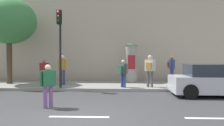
# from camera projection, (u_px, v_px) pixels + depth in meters

# --- Properties ---
(ground_plane) EXTENTS (80.00, 80.00, 0.00)m
(ground_plane) POSITION_uv_depth(u_px,v_px,m) (79.00, 117.00, 6.48)
(ground_plane) COLOR #38383A
(sidewalk_curb) EXTENTS (36.00, 4.00, 0.15)m
(sidewalk_curb) POSITION_uv_depth(u_px,v_px,m) (101.00, 85.00, 13.47)
(sidewalk_curb) COLOR gray
(sidewalk_curb) RESTS_ON ground_plane
(lane_markings) EXTENTS (25.80, 0.16, 0.01)m
(lane_markings) POSITION_uv_depth(u_px,v_px,m) (79.00, 117.00, 6.48)
(lane_markings) COLOR silver
(lane_markings) RESTS_ON ground_plane
(building_backdrop) EXTENTS (36.00, 5.00, 9.70)m
(building_backdrop) POSITION_uv_depth(u_px,v_px,m) (106.00, 22.00, 18.37)
(building_backdrop) COLOR #B7A893
(building_backdrop) RESTS_ON ground_plane
(traffic_light) EXTENTS (0.24, 0.45, 4.17)m
(traffic_light) POSITION_uv_depth(u_px,v_px,m) (60.00, 36.00, 11.74)
(traffic_light) COLOR black
(traffic_light) RESTS_ON sidewalk_curb
(poster_column) EXTENTS (0.88, 0.88, 2.66)m
(poster_column) POSITION_uv_depth(u_px,v_px,m) (131.00, 62.00, 14.51)
(poster_column) COLOR gray
(poster_column) RESTS_ON sidewalk_curb
(street_tree) EXTENTS (3.39, 3.39, 5.41)m
(street_tree) POSITION_uv_depth(u_px,v_px,m) (9.00, 21.00, 13.77)
(street_tree) COLOR #4C3826
(street_tree) RESTS_ON sidewalk_curb
(pedestrian_with_backpack) EXTENTS (0.47, 0.45, 1.52)m
(pedestrian_with_backpack) POSITION_uv_depth(u_px,v_px,m) (48.00, 83.00, 7.66)
(pedestrian_with_backpack) COLOR #724C84
(pedestrian_with_backpack) RESTS_ON ground_plane
(pedestrian_near_pole) EXTENTS (0.59, 0.44, 1.78)m
(pedestrian_near_pole) POSITION_uv_depth(u_px,v_px,m) (62.00, 67.00, 13.17)
(pedestrian_near_pole) COLOR navy
(pedestrian_near_pole) RESTS_ON sidewalk_curb
(pedestrian_in_light_jacket) EXTENTS (0.56, 0.51, 1.78)m
(pedestrian_in_light_jacket) POSITION_uv_depth(u_px,v_px,m) (150.00, 68.00, 12.07)
(pedestrian_in_light_jacket) COLOR #4C4C51
(pedestrian_in_light_jacket) RESTS_ON sidewalk_curb
(pedestrian_in_red_top) EXTENTS (0.52, 0.52, 1.51)m
(pedestrian_in_red_top) POSITION_uv_depth(u_px,v_px,m) (123.00, 71.00, 11.97)
(pedestrian_in_red_top) COLOR navy
(pedestrian_in_red_top) RESTS_ON sidewalk_curb
(pedestrian_with_bag) EXTENTS (0.52, 0.59, 1.78)m
(pedestrian_with_bag) POSITION_uv_depth(u_px,v_px,m) (172.00, 66.00, 14.26)
(pedestrian_with_bag) COLOR navy
(pedestrian_with_bag) RESTS_ON sidewalk_curb
(pedestrian_in_dark_shirt) EXTENTS (0.63, 0.49, 1.54)m
(pedestrian_in_dark_shirt) POSITION_uv_depth(u_px,v_px,m) (44.00, 70.00, 12.89)
(pedestrian_in_dark_shirt) COLOR maroon
(pedestrian_in_dark_shirt) RESTS_ON sidewalk_curb
(parked_car_red) EXTENTS (4.11, 1.97, 1.48)m
(parked_car_red) POSITION_uv_depth(u_px,v_px,m) (215.00, 81.00, 10.05)
(parked_car_red) COLOR silver
(parked_car_red) RESTS_ON ground_plane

